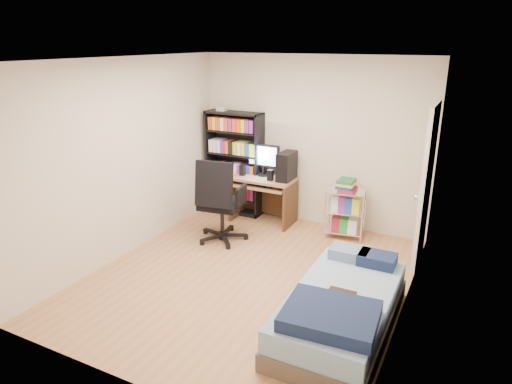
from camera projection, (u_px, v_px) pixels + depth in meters
The scene contains 7 objects.
room at pixel (248, 177), 5.04m from camera, with size 3.58×4.08×2.58m.
media_shelf at pixel (234, 162), 7.24m from camera, with size 0.92×0.31×1.70m.
computer_desk at pixel (270, 182), 6.91m from camera, with size 0.95×0.55×1.19m.
office_chair at pixel (221, 215), 6.30m from camera, with size 0.80×0.80×1.19m.
wire_cart at pixel (346, 200), 6.39m from camera, with size 0.57×0.45×0.85m.
bed at pixel (341, 309), 4.37m from camera, with size 0.92×1.85×0.53m.
door at pixel (426, 186), 5.52m from camera, with size 0.12×0.80×2.00m.
Camera 1 is at (2.25, -4.27, 2.69)m, focal length 32.00 mm.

